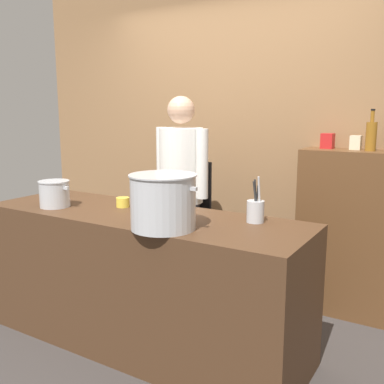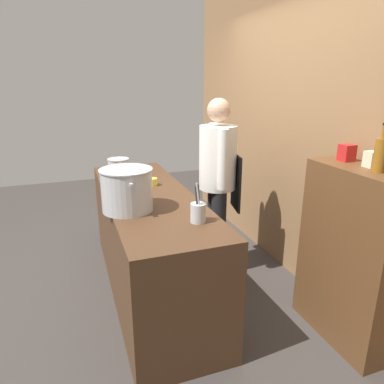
# 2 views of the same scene
# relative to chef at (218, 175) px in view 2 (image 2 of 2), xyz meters

# --- Properties ---
(ground_plane) EXTENTS (8.00, 8.00, 0.00)m
(ground_plane) POSITION_rel_chef_xyz_m (0.13, -0.69, -0.96)
(ground_plane) COLOR #383330
(brick_back_panel) EXTENTS (4.40, 0.10, 3.00)m
(brick_back_panel) POSITION_rel_chef_xyz_m (0.13, 0.71, 0.54)
(brick_back_panel) COLOR olive
(brick_back_panel) RESTS_ON ground_plane
(prep_counter) EXTENTS (2.21, 0.70, 0.90)m
(prep_counter) POSITION_rel_chef_xyz_m (0.13, -0.69, -0.51)
(prep_counter) COLOR #472D1C
(prep_counter) RESTS_ON ground_plane
(bar_cabinet) EXTENTS (0.76, 0.32, 1.27)m
(bar_cabinet) POSITION_rel_chef_xyz_m (1.19, 0.50, -0.33)
(bar_cabinet) COLOR brown
(bar_cabinet) RESTS_ON ground_plane
(chef) EXTENTS (0.52, 0.39, 1.66)m
(chef) POSITION_rel_chef_xyz_m (0.00, 0.00, 0.00)
(chef) COLOR black
(chef) RESTS_ON ground_plane
(stockpot_large) EXTENTS (0.44, 0.38, 0.31)m
(stockpot_large) POSITION_rel_chef_xyz_m (0.46, -0.91, 0.09)
(stockpot_large) COLOR #B7BABF
(stockpot_large) RESTS_ON prep_counter
(stockpot_small) EXTENTS (0.27, 0.21, 0.18)m
(stockpot_small) POSITION_rel_chef_xyz_m (-0.50, -0.84, 0.03)
(stockpot_small) COLOR #B7BABF
(stockpot_small) RESTS_ON prep_counter
(utensil_crock) EXTENTS (0.10, 0.10, 0.28)m
(utensil_crock) POSITION_rel_chef_xyz_m (0.85, -0.51, 0.01)
(utensil_crock) COLOR #B7BABF
(utensil_crock) RESTS_ON prep_counter
(butter_jar) EXTENTS (0.09, 0.09, 0.07)m
(butter_jar) POSITION_rel_chef_xyz_m (-0.10, -0.60, -0.03)
(butter_jar) COLOR yellow
(butter_jar) RESTS_ON prep_counter
(wine_bottle_amber) EXTENTS (0.08, 0.08, 0.30)m
(wine_bottle_amber) POSITION_rel_chef_xyz_m (1.29, 0.50, 0.41)
(wine_bottle_amber) COLOR #8C5919
(wine_bottle_amber) RESTS_ON bar_cabinet
(spice_tin_red) EXTENTS (0.09, 0.09, 0.12)m
(spice_tin_red) POSITION_rel_chef_xyz_m (0.98, 0.54, 0.36)
(spice_tin_red) COLOR red
(spice_tin_red) RESTS_ON bar_cabinet
(spice_tin_cream) EXTENTS (0.08, 0.08, 0.10)m
(spice_tin_cream) POSITION_rel_chef_xyz_m (1.18, 0.55, 0.35)
(spice_tin_cream) COLOR beige
(spice_tin_cream) RESTS_ON bar_cabinet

